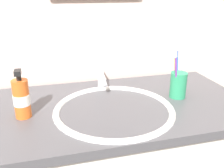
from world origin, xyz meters
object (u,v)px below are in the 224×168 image
at_px(toothbrush_cup, 178,85).
at_px(toothbrush_white, 180,69).
at_px(toothbrush_yellow, 175,67).
at_px(soap_dispenser, 22,98).
at_px(toothbrush_blue, 177,67).
at_px(faucet, 101,77).
at_px(toothbrush_purple, 176,72).

distance_m(toothbrush_cup, toothbrush_white, 0.07).
relative_size(toothbrush_yellow, soap_dispenser, 1.12).
bearing_deg(toothbrush_yellow, toothbrush_cup, -94.67).
distance_m(toothbrush_yellow, toothbrush_blue, 0.01).
height_order(toothbrush_cup, soap_dispenser, soap_dispenser).
bearing_deg(soap_dispenser, toothbrush_yellow, 5.68).
bearing_deg(toothbrush_cup, soap_dispenser, -177.80).
xyz_separation_m(toothbrush_yellow, toothbrush_white, (0.02, 0.00, -0.01)).
relative_size(faucet, soap_dispenser, 0.80).
height_order(toothbrush_cup, toothbrush_blue, toothbrush_blue).
distance_m(faucet, toothbrush_cup, 0.32).
distance_m(toothbrush_blue, toothbrush_purple, 0.06).
height_order(toothbrush_yellow, toothbrush_blue, toothbrush_blue).
bearing_deg(faucet, toothbrush_purple, -35.93).
bearing_deg(faucet, toothbrush_white, -21.12).
distance_m(toothbrush_yellow, toothbrush_white, 0.02).
relative_size(toothbrush_cup, toothbrush_blue, 0.52).
bearing_deg(toothbrush_white, toothbrush_purple, -128.22).
relative_size(toothbrush_cup, toothbrush_white, 0.59).
height_order(toothbrush_yellow, toothbrush_purple, toothbrush_purple).
xyz_separation_m(toothbrush_yellow, toothbrush_blue, (0.00, -0.01, 0.00)).
height_order(faucet, soap_dispenser, soap_dispenser).
relative_size(toothbrush_yellow, toothbrush_white, 1.11).
bearing_deg(toothbrush_cup, toothbrush_yellow, 85.33).
distance_m(toothbrush_cup, soap_dispenser, 0.59).
bearing_deg(toothbrush_white, toothbrush_yellow, -171.41).
xyz_separation_m(toothbrush_blue, toothbrush_purple, (-0.03, -0.06, -0.00)).
relative_size(toothbrush_white, toothbrush_purple, 0.89).
bearing_deg(toothbrush_yellow, toothbrush_white, 8.59).
bearing_deg(toothbrush_purple, toothbrush_white, 51.78).
height_order(faucet, toothbrush_blue, toothbrush_blue).
bearing_deg(toothbrush_purple, toothbrush_yellow, 64.22).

